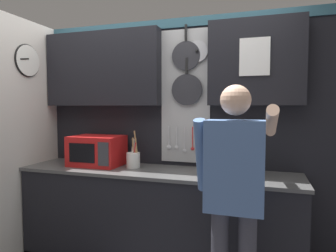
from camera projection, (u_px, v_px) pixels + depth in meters
The scene contains 7 objects.
base_cabinet_counter at pixel (156, 219), 2.77m from camera, with size 2.57×0.59×0.91m.
back_wall_unit at pixel (163, 105), 2.95m from camera, with size 3.14×0.22×2.34m.
side_wall at pixel (6, 140), 2.73m from camera, with size 0.07×1.60×2.34m.
microwave at pixel (97, 151), 2.97m from camera, with size 0.50×0.37×0.29m.
knife_block at pixel (245, 165), 2.54m from camera, with size 0.11×0.15×0.24m.
utensil_crock at pixel (133, 159), 2.86m from camera, with size 0.13×0.13×0.35m.
person at pixel (234, 185), 1.98m from camera, with size 0.54×0.63×1.63m.
Camera 1 is at (0.93, -2.55, 1.49)m, focal length 32.00 mm.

